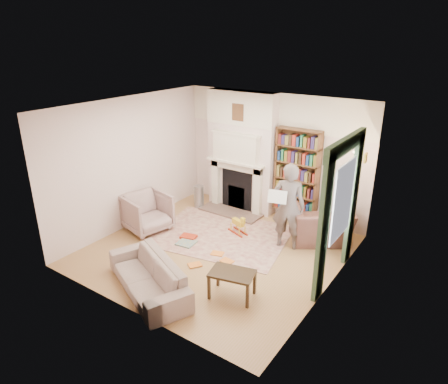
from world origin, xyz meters
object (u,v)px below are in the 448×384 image
Objects in this scene: armchair_reading at (320,224)px; sofa at (148,276)px; armchair_left at (147,212)px; coffee_table at (232,284)px; bookcase at (297,171)px; rocking_horse at (238,224)px; man_reading at (289,206)px; paraffin_heater at (199,196)px.

armchair_reading is 3.63m from sofa.
armchair_left is 1.27× the size of coffee_table.
armchair_left is at bearing -137.08° from bookcase.
rocking_horse is (-1.55, -0.68, -0.16)m from armchair_reading.
bookcase is 3.35m from coffee_table.
man_reading is at bearing -71.53° from bookcase.
armchair_reading is 1.70m from rocking_horse.
armchair_left reaches higher than armchair_reading.
rocking_horse is (-1.11, 1.91, -0.01)m from coffee_table.
paraffin_heater is 1.68m from rocking_horse.
armchair_reading reaches higher than rocking_horse.
sofa is 2.95m from man_reading.
bookcase is at bearing 83.67° from coffee_table.
rocking_horse is at bearing -22.65° from paraffin_heater.
bookcase is 2.50m from paraffin_heater.
armchair_reading is at bearing 87.14° from sofa.
armchair_reading is at bearing 66.68° from coffee_table.
bookcase is 1.75m from rocking_horse.
sofa is 2.55m from rocking_horse.
armchair_reading is 2.63m from coffee_table.
rocking_horse is at bearing 111.80° from sofa.
armchair_reading is 3.64m from armchair_left.
paraffin_heater is (-2.66, 2.55, 0.05)m from coffee_table.
sofa is 3.48× the size of paraffin_heater.
armchair_left is 2.98m from coffee_table.
armchair_left is 2.26m from sofa.
paraffin_heater is at bearing -34.27° from armchair_reading.
bookcase is 1.32m from armchair_reading.
paraffin_heater is (-1.44, 3.19, -0.00)m from sofa.
paraffin_heater is at bearing -164.20° from bookcase.
sofa is (1.59, -1.60, -0.13)m from armchair_left.
man_reading is 2.77m from paraffin_heater.
bookcase is 3.37m from armchair_left.
armchair_left is 1.62× the size of paraffin_heater.
paraffin_heater reaches higher than rocking_horse.
man_reading is (2.80, 1.03, 0.47)m from armchair_left.
man_reading is 2.09m from coffee_table.
bookcase reaches higher than coffee_table.
coffee_table is (-0.44, -2.59, -0.15)m from armchair_reading.
sofa is 1.10× the size of man_reading.
coffee_table is at bearing 51.96° from sofa.
coffee_table is 3.69m from paraffin_heater.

